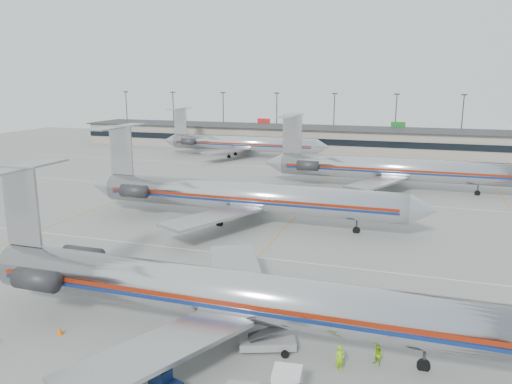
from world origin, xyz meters
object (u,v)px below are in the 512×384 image
at_px(jet_second_row, 241,196).
at_px(belt_loader, 269,342).
at_px(tug_center, 164,380).
at_px(jet_foreground, 217,292).

relative_size(jet_second_row, belt_loader, 9.93).
xyz_separation_m(jet_second_row, tug_center, (8.44, -37.33, -2.96)).
bearing_deg(jet_second_row, jet_foreground, -73.31).
xyz_separation_m(jet_second_row, belt_loader, (13.32, -30.64, -3.05)).
distance_m(jet_second_row, tug_center, 38.38).
height_order(tug_center, belt_loader, belt_loader).
bearing_deg(tug_center, jet_second_row, 120.43).
bearing_deg(jet_foreground, belt_loader, -10.99).
distance_m(jet_foreground, tug_center, 8.06).
distance_m(jet_second_row, belt_loader, 33.55).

